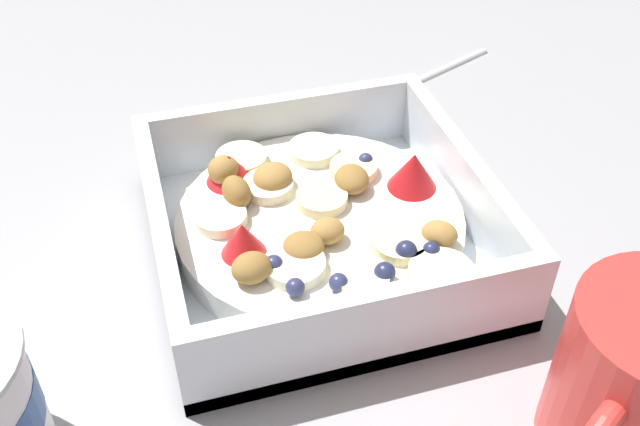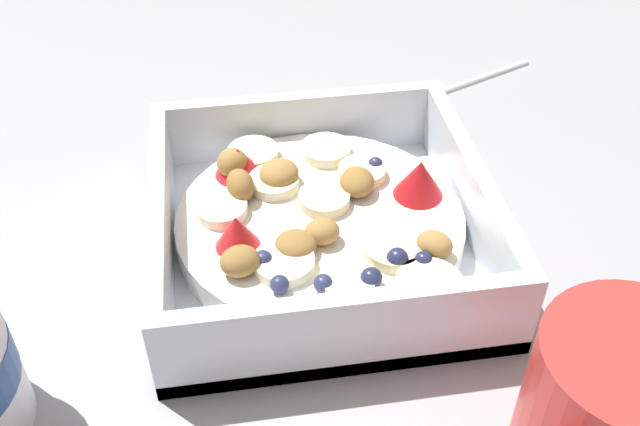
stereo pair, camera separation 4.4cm
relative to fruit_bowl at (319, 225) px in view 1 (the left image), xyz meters
The scene contains 3 objects.
ground_plane 0.02m from the fruit_bowl, 37.23° to the left, with size 2.40×2.40×0.00m, color #9E9EA3.
fruit_bowl is the anchor object (origin of this frame).
spoon 0.19m from the fruit_bowl, 33.07° to the right, with size 0.09×0.17×0.01m.
Camera 1 is at (-0.33, 0.09, 0.32)m, focal length 41.11 mm.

